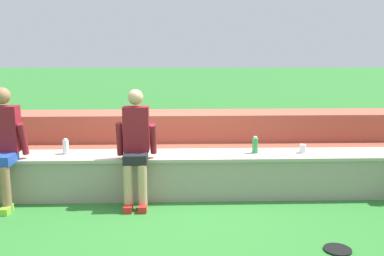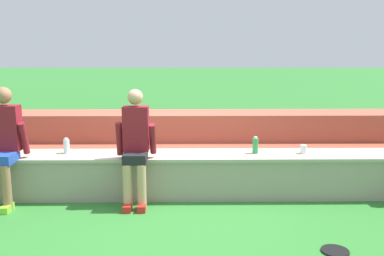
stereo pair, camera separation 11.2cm
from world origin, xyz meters
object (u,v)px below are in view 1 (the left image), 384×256
Objects in this scene: frisbee at (338,250)px; person_left_of_center at (136,145)px; plastic_cup_left_end at (303,149)px; water_bottle_near_left at (255,145)px; person_far_left at (2,143)px; water_bottle_mid_right at (66,147)px.

person_left_of_center is at bearing 147.12° from frisbee.
water_bottle_near_left is at bearing 178.65° from plastic_cup_left_end.
plastic_cup_left_end is 0.43× the size of frisbee.
person_left_of_center is 2.20m from plastic_cup_left_end.
person_far_left reaches higher than water_bottle_mid_right.
water_bottle_near_left is 0.64m from plastic_cup_left_end.
person_left_of_center is 6.43× the size of water_bottle_near_left.
water_bottle_mid_right is 0.76× the size of frisbee.
person_far_left is at bearing 179.07° from person_left_of_center.
plastic_cup_left_end is (2.17, 0.33, -0.14)m from person_left_of_center.
water_bottle_mid_right is (-2.49, 0.04, -0.01)m from water_bottle_near_left.
water_bottle_near_left is 1.10× the size of water_bottle_mid_right.
water_bottle_near_left is at bearing 12.76° from person_left_of_center.
plastic_cup_left_end is 1.77m from frisbee.
water_bottle_mid_right is 1.79× the size of plastic_cup_left_end.
water_bottle_near_left is 1.87m from frisbee.
person_left_of_center reaches higher than water_bottle_mid_right.
frisbee is (3.68, -1.35, -0.78)m from person_far_left.
frisbee is at bearing -29.65° from water_bottle_mid_right.
frisbee is at bearing -94.04° from plastic_cup_left_end.
frisbee is at bearing -20.19° from person_far_left.
water_bottle_mid_right is at bearing 179.01° from plastic_cup_left_end.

